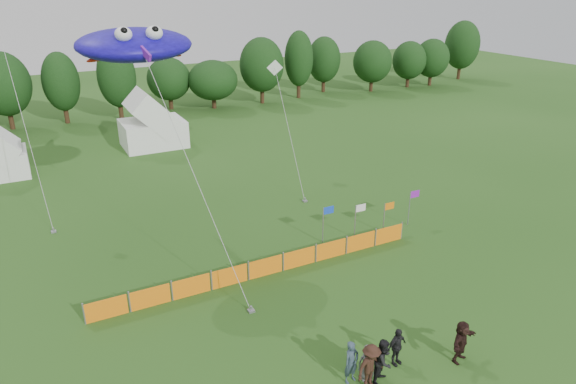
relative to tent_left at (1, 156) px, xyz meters
name	(u,v)px	position (x,y,z in m)	size (l,w,h in m)	color
ground	(355,359)	(12.56, -30.37, -1.66)	(160.00, 160.00, 0.00)	#234C16
treeline	(140,78)	(14.17, 14.56, 2.52)	(104.57, 8.78, 8.36)	#382314
tent_left	(1,156)	(0.00, 0.00, 0.00)	(3.72, 3.72, 3.29)	white
tent_right	(152,125)	(12.43, 2.43, 0.35)	(5.63, 4.50, 3.97)	white
barrier_fence	(265,267)	(12.02, -22.85, -1.16)	(17.90, 0.06, 1.00)	orange
flag_row	(371,212)	(19.71, -21.43, -0.21)	(6.73, 0.61, 2.26)	gray
spectator_a	(351,362)	(11.68, -31.30, -0.76)	(0.66, 0.43, 1.81)	#314352
spectator_b	(384,361)	(12.80, -31.83, -0.72)	(0.92, 0.71, 1.89)	black
spectator_c	(371,367)	(12.16, -31.88, -0.70)	(1.23, 0.71, 1.91)	#311B13
spectator_d	(397,347)	(13.84, -31.32, -0.82)	(0.98, 0.41, 1.67)	black
spectator_e	(368,362)	(12.32, -31.47, -0.89)	(0.75, 0.49, 1.54)	#55575B
spectator_f	(461,341)	(16.27, -32.34, -0.74)	(1.71, 0.55, 1.85)	black
stingray_kite	(134,44)	(7.90, -16.15, 9.63)	(6.14, 16.84, 12.38)	#1C0DC1
small_kite_white	(282,101)	(19.70, -9.67, 4.20)	(2.34, 8.13, 8.65)	white
small_kite_dark	(13,82)	(1.95, -8.57, 6.97)	(1.62, 6.57, 14.71)	black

